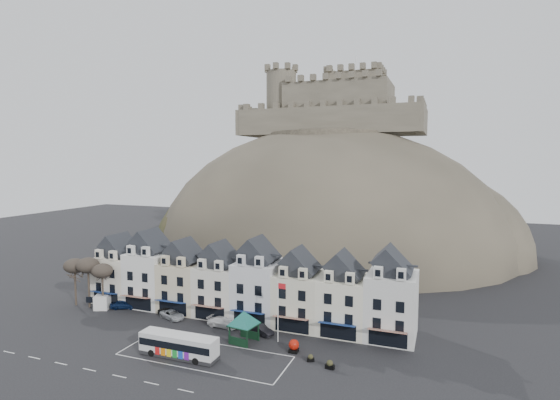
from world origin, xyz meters
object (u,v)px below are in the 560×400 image
at_px(bus, 179,344).
at_px(car_maroon, 247,323).
at_px(car_white, 223,322).
at_px(car_silver, 172,315).
at_px(car_navy, 124,304).
at_px(red_buoy, 294,346).
at_px(car_charcoal, 260,330).
at_px(white_van, 106,299).
at_px(bus_shelter, 244,318).
at_px(flagpole, 279,307).
at_px(car_black, 170,312).

bearing_deg(bus, car_maroon, 71.93).
distance_m(car_white, car_maroon, 3.69).
bearing_deg(car_silver, car_navy, 106.27).
distance_m(bus, red_buoy, 14.87).
relative_size(car_navy, car_charcoal, 1.02).
height_order(white_van, car_navy, white_van).
relative_size(bus_shelter, car_charcoal, 1.64).
xyz_separation_m(bus, bus_shelter, (5.89, 7.01, 1.81)).
bearing_deg(flagpole, car_charcoal, 155.57).
bearing_deg(bus, car_black, 128.91).
bearing_deg(car_black, white_van, 89.21).
distance_m(bus_shelter, car_maroon, 6.23).
height_order(car_navy, car_black, car_navy).
bearing_deg(bus, car_navy, 147.27).
bearing_deg(car_navy, car_black, -114.09).
bearing_deg(bus_shelter, white_van, 178.88).
xyz_separation_m(flagpole, car_navy, (-29.41, 3.38, -4.19)).
xyz_separation_m(bus, car_black, (-9.91, 12.22, -1.03)).
xyz_separation_m(red_buoy, flagpole, (-3.04, 2.31, 4.05)).
bearing_deg(flagpole, white_van, 174.25).
relative_size(bus, white_van, 1.86).
distance_m(bus, car_black, 15.77).
relative_size(bus_shelter, car_navy, 1.61).
relative_size(car_navy, car_white, 0.87).
height_order(bus, car_black, bus).
distance_m(flagpole, car_white, 10.88).
height_order(flagpole, car_navy, flagpole).
height_order(bus_shelter, white_van, bus_shelter).
distance_m(flagpole, car_charcoal, 5.64).
distance_m(flagpole, car_silver, 19.62).
relative_size(white_van, car_white, 1.15).
relative_size(bus_shelter, red_buoy, 4.07).
height_order(red_buoy, flagpole, flagpole).
bearing_deg(flagpole, car_white, 167.80).
bearing_deg(white_van, red_buoy, -31.02).
xyz_separation_m(bus_shelter, flagpole, (4.41, 1.83, 1.47)).
relative_size(bus, car_navy, 2.45).
bearing_deg(car_charcoal, car_white, 106.23).
bearing_deg(white_van, bus_shelter, -32.33).
bearing_deg(car_black, car_charcoal, -97.15).
bearing_deg(car_silver, car_black, 70.78).
bearing_deg(car_black, red_buoy, -104.69).
relative_size(car_black, car_silver, 0.83).
distance_m(white_van, car_silver, 14.29).
relative_size(bus_shelter, flagpole, 0.80).
xyz_separation_m(bus_shelter, car_charcoal, (1.00, 3.38, -2.76)).
bearing_deg(car_black, flagpole, -100.42).
height_order(car_navy, car_white, car_navy).
relative_size(bus_shelter, car_silver, 1.53).
xyz_separation_m(car_navy, car_white, (19.60, -1.26, -0.02)).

